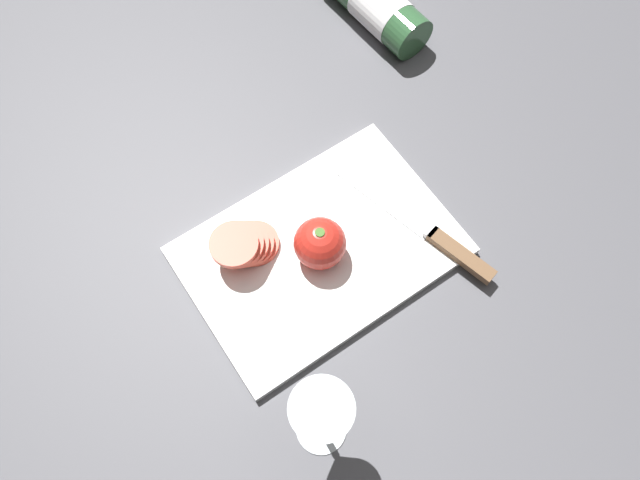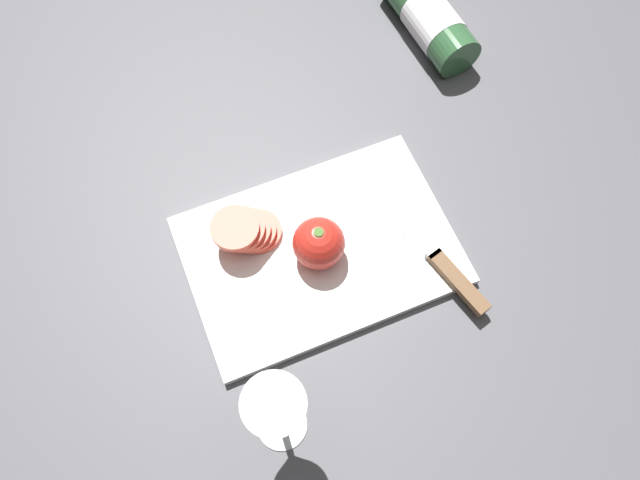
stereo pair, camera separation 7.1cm
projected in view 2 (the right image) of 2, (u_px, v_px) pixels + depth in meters
ground_plane at (387, 246)px, 0.90m from camera, size 3.00×3.00×0.00m
cutting_board at (320, 251)px, 0.89m from camera, size 0.37×0.26×0.01m
wine_bottle at (425, 13)px, 1.03m from camera, size 0.09×0.33×0.08m
wine_glass at (276, 411)px, 0.69m from camera, size 0.07×0.07×0.17m
whole_tomato at (319, 243)px, 0.84m from camera, size 0.07×0.07×0.07m
knife at (443, 266)px, 0.86m from camera, size 0.09×0.27×0.01m
tomato_slice_stack_near at (247, 230)px, 0.87m from camera, size 0.10×0.07×0.05m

